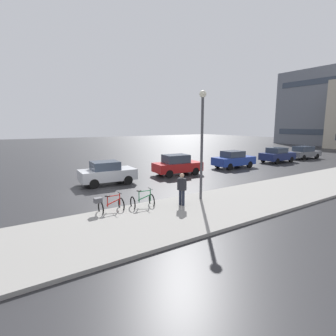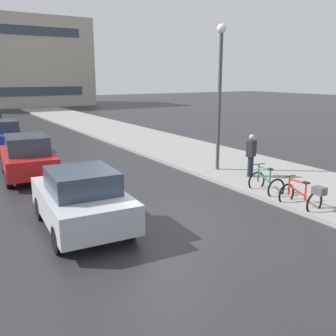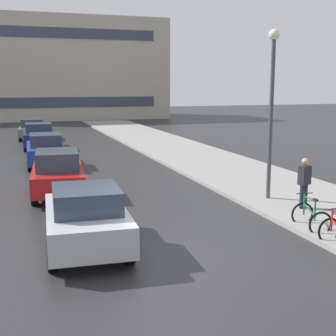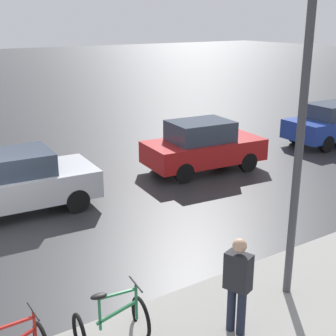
{
  "view_description": "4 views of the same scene",
  "coord_description": "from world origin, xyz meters",
  "px_view_note": "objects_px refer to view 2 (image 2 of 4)",
  "views": [
    {
      "loc": [
        15.27,
        -5.25,
        4.15
      ],
      "look_at": [
        1.8,
        3.58,
        1.45
      ],
      "focal_mm": 28.0,
      "sensor_mm": 36.0,
      "label": 1
    },
    {
      "loc": [
        -4.97,
        -7.98,
        3.89
      ],
      "look_at": [
        1.5,
        2.52,
        0.87
      ],
      "focal_mm": 40.0,
      "sensor_mm": 36.0,
      "label": 2
    },
    {
      "loc": [
        -3.7,
        -10.14,
        4.08
      ],
      "look_at": [
        0.69,
        2.83,
        1.6
      ],
      "focal_mm": 50.0,
      "sensor_mm": 36.0,
      "label": 3
    },
    {
      "loc": [
        9.76,
        -2.07,
        4.92
      ],
      "look_at": [
        0.08,
        4.23,
        1.18
      ],
      "focal_mm": 50.0,
      "sensor_mm": 36.0,
      "label": 4
    }
  ],
  "objects_px": {
    "bicycle_second": "(266,184)",
    "pedestrian": "(251,154)",
    "car_silver": "(82,199)",
    "streetlamp": "(220,83)",
    "car_red": "(28,157)",
    "car_blue": "(3,135)",
    "bicycle_nearest": "(305,196)"
  },
  "relations": [
    {
      "from": "bicycle_second",
      "to": "streetlamp",
      "type": "bearing_deg",
      "value": 80.26
    },
    {
      "from": "bicycle_nearest",
      "to": "bicycle_second",
      "type": "relative_size",
      "value": 1.18
    },
    {
      "from": "bicycle_nearest",
      "to": "car_red",
      "type": "xyz_separation_m",
      "value": [
        -6.11,
        8.23,
        0.36
      ]
    },
    {
      "from": "pedestrian",
      "to": "car_red",
      "type": "bearing_deg",
      "value": 146.33
    },
    {
      "from": "bicycle_nearest",
      "to": "bicycle_second",
      "type": "bearing_deg",
      "value": 83.85
    },
    {
      "from": "bicycle_second",
      "to": "car_silver",
      "type": "distance_m",
      "value": 6.23
    },
    {
      "from": "bicycle_second",
      "to": "pedestrian",
      "type": "bearing_deg",
      "value": 61.63
    },
    {
      "from": "car_silver",
      "to": "car_red",
      "type": "xyz_separation_m",
      "value": [
        -0.1,
        6.05,
        0.03
      ]
    },
    {
      "from": "pedestrian",
      "to": "bicycle_nearest",
      "type": "bearing_deg",
      "value": -108.02
    },
    {
      "from": "bicycle_nearest",
      "to": "pedestrian",
      "type": "bearing_deg",
      "value": 71.98
    },
    {
      "from": "car_red",
      "to": "car_blue",
      "type": "height_order",
      "value": "car_red"
    },
    {
      "from": "streetlamp",
      "to": "car_red",
      "type": "bearing_deg",
      "value": 154.56
    },
    {
      "from": "car_silver",
      "to": "streetlamp",
      "type": "distance_m",
      "value": 7.84
    },
    {
      "from": "streetlamp",
      "to": "bicycle_nearest",
      "type": "bearing_deg",
      "value": -98.52
    },
    {
      "from": "bicycle_second",
      "to": "car_blue",
      "type": "xyz_separation_m",
      "value": [
        -6.23,
        13.12,
        0.42
      ]
    },
    {
      "from": "car_silver",
      "to": "streetlamp",
      "type": "height_order",
      "value": "streetlamp"
    },
    {
      "from": "bicycle_nearest",
      "to": "pedestrian",
      "type": "distance_m",
      "value": 3.63
    },
    {
      "from": "car_blue",
      "to": "bicycle_second",
      "type": "bearing_deg",
      "value": -64.58
    },
    {
      "from": "car_silver",
      "to": "car_red",
      "type": "bearing_deg",
      "value": 90.93
    },
    {
      "from": "car_red",
      "to": "car_blue",
      "type": "bearing_deg",
      "value": 89.51
    },
    {
      "from": "car_blue",
      "to": "streetlamp",
      "type": "bearing_deg",
      "value": -55.38
    },
    {
      "from": "streetlamp",
      "to": "pedestrian",
      "type": "bearing_deg",
      "value": -76.64
    },
    {
      "from": "car_silver",
      "to": "car_red",
      "type": "distance_m",
      "value": 6.05
    },
    {
      "from": "bicycle_nearest",
      "to": "bicycle_second",
      "type": "xyz_separation_m",
      "value": [
        0.18,
        1.7,
        -0.08
      ]
    },
    {
      "from": "car_blue",
      "to": "streetlamp",
      "type": "xyz_separation_m",
      "value": [
        6.8,
        -9.85,
        2.83
      ]
    },
    {
      "from": "bicycle_nearest",
      "to": "streetlamp",
      "type": "relative_size",
      "value": 0.23
    },
    {
      "from": "bicycle_nearest",
      "to": "bicycle_second",
      "type": "distance_m",
      "value": 1.71
    },
    {
      "from": "bicycle_nearest",
      "to": "streetlamp",
      "type": "xyz_separation_m",
      "value": [
        0.74,
        4.97,
        3.17
      ]
    },
    {
      "from": "car_blue",
      "to": "pedestrian",
      "type": "bearing_deg",
      "value": -57.84
    },
    {
      "from": "car_red",
      "to": "car_blue",
      "type": "distance_m",
      "value": 6.59
    },
    {
      "from": "bicycle_nearest",
      "to": "streetlamp",
      "type": "bearing_deg",
      "value": 81.48
    },
    {
      "from": "bicycle_nearest",
      "to": "car_silver",
      "type": "height_order",
      "value": "car_silver"
    }
  ]
}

